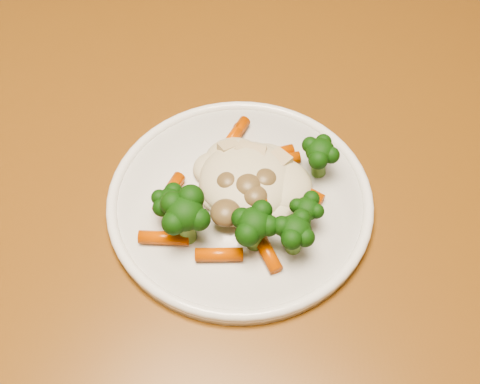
{
  "coord_description": "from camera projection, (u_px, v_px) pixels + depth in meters",
  "views": [
    {
      "loc": [
        0.08,
        -0.47,
        1.21
      ],
      "look_at": [
        -0.07,
        -0.18,
        0.77
      ],
      "focal_mm": 45.0,
      "sensor_mm": 36.0,
      "label": 1
    }
  ],
  "objects": [
    {
      "name": "meal",
      "position": [
        247.0,
        193.0,
        0.54
      ],
      "size": [
        0.15,
        0.17,
        0.05
      ],
      "color": "beige",
      "rests_on": "plate"
    },
    {
      "name": "dining_table",
      "position": [
        186.0,
        215.0,
        0.68
      ],
      "size": [
        1.43,
        1.21,
        0.75
      ],
      "rotation": [
        0.0,
        0.0,
        0.38
      ],
      "color": "brown",
      "rests_on": "ground"
    },
    {
      "name": "plate",
      "position": [
        240.0,
        201.0,
        0.56
      ],
      "size": [
        0.25,
        0.25,
        0.01
      ],
      "primitive_type": "cylinder",
      "color": "white",
      "rests_on": "dining_table"
    }
  ]
}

